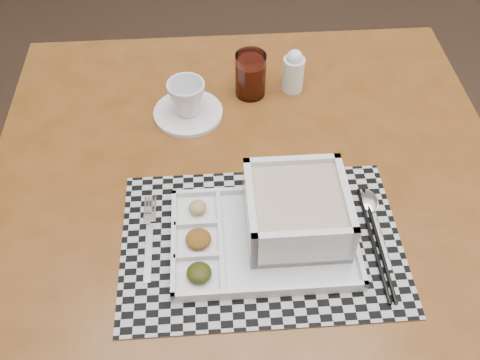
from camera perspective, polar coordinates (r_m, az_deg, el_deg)
name	(u,v)px	position (r m, az deg, el deg)	size (l,w,h in m)	color
dining_table	(250,213)	(1.09, 1.08, -3.52)	(1.06, 1.06, 0.77)	#522E0F
placemat	(261,242)	(0.95, 2.30, -6.62)	(0.49, 0.33, 0.00)	#A1A1A8
serving_tray	(286,219)	(0.93, 4.93, -4.17)	(0.33, 0.23, 0.10)	silver
fork	(149,235)	(0.96, -9.71, -5.83)	(0.02, 0.19, 0.00)	silver
spoon	(370,206)	(1.02, 13.74, -2.76)	(0.04, 0.18, 0.01)	silver
chopsticks	(376,242)	(0.97, 14.27, -6.44)	(0.03, 0.24, 0.01)	black
saucer	(188,113)	(1.17, -5.55, 7.14)	(0.15, 0.15, 0.01)	silver
cup	(187,98)	(1.14, -5.71, 8.73)	(0.08, 0.08, 0.08)	silver
juice_glass	(250,76)	(1.20, 1.13, 11.01)	(0.07, 0.07, 0.10)	white
creamer_bottle	(293,71)	(1.21, 5.72, 11.49)	(0.05, 0.05, 0.10)	silver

